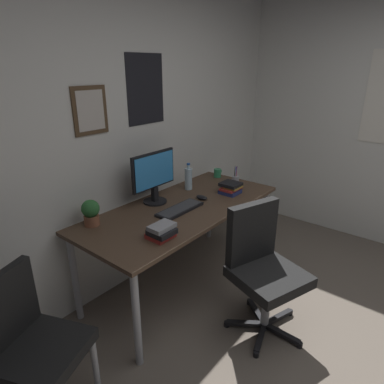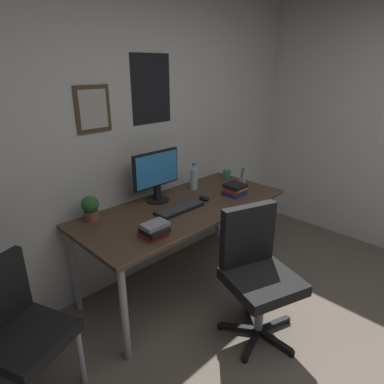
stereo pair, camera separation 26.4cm
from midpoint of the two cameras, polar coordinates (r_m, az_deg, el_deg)
wall_back at (r=2.84m, az=-14.32°, el=9.07°), size 4.40×0.10×2.60m
desk at (r=2.79m, az=-4.32°, el=-3.79°), size 1.82×0.80×0.76m
office_chair at (r=2.45m, az=8.81°, el=-12.04°), size 0.59×0.60×0.95m
side_chair at (r=2.15m, az=-29.56°, el=-21.34°), size 0.55×0.55×0.88m
monitor at (r=2.79m, az=-9.27°, el=2.77°), size 0.46×0.20×0.43m
keyboard at (r=2.68m, az=-4.92°, el=-3.00°), size 0.43×0.15×0.03m
computer_mouse at (r=2.89m, az=-0.94°, el=-0.99°), size 0.06×0.11×0.04m
water_bottle at (r=3.11m, az=-3.06°, el=2.30°), size 0.07×0.07×0.25m
coffee_mug_near at (r=3.47m, az=2.25°, el=3.25°), size 0.11×0.07×0.09m
potted_plant at (r=2.55m, az=-19.85°, el=-3.28°), size 0.13×0.13×0.19m
pen_cup at (r=3.22m, az=5.12°, el=1.98°), size 0.07×0.07×0.20m
book_stack_left at (r=2.27m, az=-8.62°, el=-6.81°), size 0.18×0.17×0.10m
book_stack_right at (r=3.02m, az=4.20°, el=0.63°), size 0.20×0.17×0.10m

